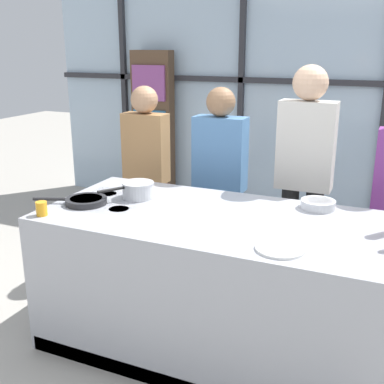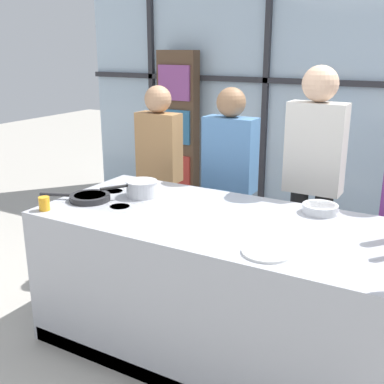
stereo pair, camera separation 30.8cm
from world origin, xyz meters
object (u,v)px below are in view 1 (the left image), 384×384
object	(u,v)px
white_plate	(280,249)
spectator_far_left	(146,166)
spectator_center_right	(304,169)
frying_pan	(85,201)
spectator_center_left	(220,175)
mixing_bowl	(318,204)
juice_glass_near	(42,209)
saucepan	(138,190)

from	to	relation	value
white_plate	spectator_far_left	bearing A→B (deg)	139.95
spectator_center_right	frying_pan	xyz separation A→B (m)	(-1.23, -1.00, -0.11)
spectator_far_left	spectator_center_left	bearing A→B (deg)	180.00
spectator_center_left	white_plate	bearing A→B (deg)	122.87
mixing_bowl	juice_glass_near	xyz separation A→B (m)	(-1.53, -0.81, 0.01)
spectator_center_right	juice_glass_near	distance (m)	1.87
spectator_center_left	juice_glass_near	world-z (taller)	spectator_center_left
frying_pan	juice_glass_near	size ratio (longest dim) A/B	5.34
spectator_center_right	spectator_center_left	bearing A→B (deg)	-0.00
spectator_center_right	frying_pan	bearing A→B (deg)	39.17
juice_glass_near	saucepan	bearing A→B (deg)	56.26
spectator_far_left	frying_pan	bearing A→B (deg)	95.54
white_plate	juice_glass_near	size ratio (longest dim) A/B	2.90
frying_pan	juice_glass_near	bearing A→B (deg)	-110.20
spectator_far_left	mixing_bowl	world-z (taller)	spectator_far_left
spectator_center_right	frying_pan	distance (m)	1.59
white_plate	juice_glass_near	distance (m)	1.47
spectator_center_left	mixing_bowl	size ratio (longest dim) A/B	7.33
spectator_center_left	spectator_center_right	world-z (taller)	spectator_center_right
saucepan	juice_glass_near	xyz separation A→B (m)	(-0.36, -0.54, -0.02)
spectator_far_left	saucepan	xyz separation A→B (m)	(0.35, -0.75, 0.05)
spectator_center_right	juice_glass_near	world-z (taller)	spectator_center_right
saucepan	juice_glass_near	distance (m)	0.65
saucepan	mixing_bowl	distance (m)	1.20
spectator_far_left	frying_pan	size ratio (longest dim) A/B	3.43
spectator_far_left	spectator_center_right	bearing A→B (deg)	180.00
spectator_far_left	juice_glass_near	distance (m)	1.30
white_plate	juice_glass_near	xyz separation A→B (m)	(-1.47, -0.08, 0.04)
frying_pan	white_plate	bearing A→B (deg)	-9.14
saucepan	juice_glass_near	bearing A→B (deg)	-123.74
frying_pan	mixing_bowl	size ratio (longest dim) A/B	2.12
spectator_far_left	frying_pan	xyz separation A→B (m)	(0.10, -1.00, 0.01)
spectator_center_right	juice_glass_near	xyz separation A→B (m)	(-1.34, -1.30, -0.09)
frying_pan	saucepan	world-z (taller)	saucepan
spectator_center_right	white_plate	distance (m)	1.24
spectator_far_left	spectator_center_left	world-z (taller)	spectator_center_left
frying_pan	mixing_bowl	world-z (taller)	mixing_bowl
spectator_far_left	mixing_bowl	bearing A→B (deg)	162.31
frying_pan	spectator_far_left	bearing A→B (deg)	95.54
spectator_center_right	white_plate	size ratio (longest dim) A/B	7.06
spectator_center_left	mixing_bowl	distance (m)	0.98
saucepan	white_plate	world-z (taller)	saucepan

